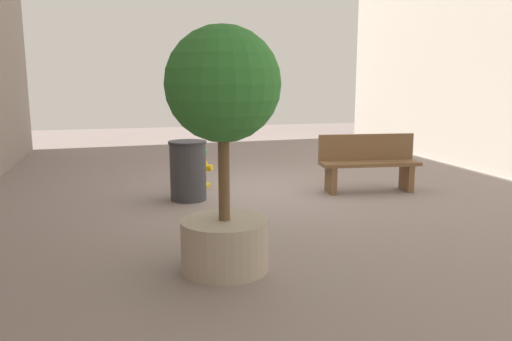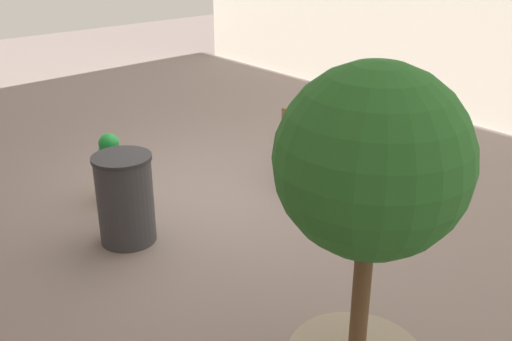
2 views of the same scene
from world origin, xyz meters
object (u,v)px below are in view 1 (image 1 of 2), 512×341
bench_near (368,162)px  planter_tree (223,122)px  fire_hydrant (200,163)px  trash_bin (188,171)px

bench_near → planter_tree: (3.04, 2.88, 0.97)m
fire_hydrant → planter_tree: bearing=84.7°
planter_tree → fire_hydrant: bearing=-95.3°
fire_hydrant → trash_bin: trash_bin is taller
fire_hydrant → planter_tree: (0.37, 3.95, 1.05)m
fire_hydrant → planter_tree: planter_tree is taller
bench_near → planter_tree: 4.29m
trash_bin → fire_hydrant: bearing=-109.7°
fire_hydrant → bench_near: bearing=158.1°
bench_near → trash_bin: 3.01m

